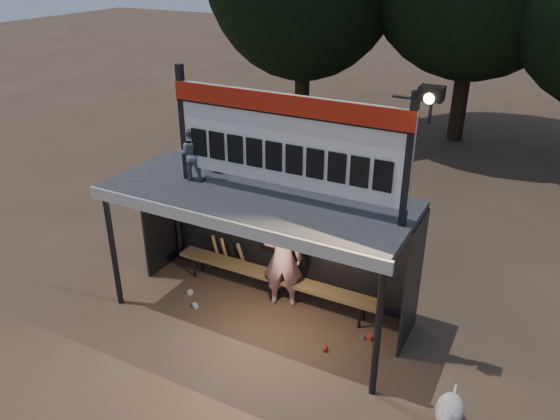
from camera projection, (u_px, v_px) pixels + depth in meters
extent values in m
plane|color=#503828|center=(260.00, 313.00, 9.66)|extent=(80.00, 80.00, 0.00)
imported|color=white|center=(283.00, 258.00, 9.50)|extent=(0.81, 0.66, 1.91)
imported|color=gray|center=(192.00, 153.00, 9.00)|extent=(0.53, 0.47, 0.91)
imported|color=#A7191B|center=(218.00, 146.00, 9.34)|extent=(0.50, 0.39, 0.91)
cube|color=#373739|center=(257.00, 197.00, 8.68)|extent=(5.00, 2.00, 0.12)
cube|color=beige|center=(222.00, 225.00, 7.88)|extent=(5.10, 0.06, 0.20)
cylinder|color=black|center=(113.00, 250.00, 9.47)|extent=(0.10, 0.10, 2.20)
cylinder|color=black|center=(378.00, 332.00, 7.46)|extent=(0.10, 0.10, 2.20)
cylinder|color=black|center=(177.00, 210.00, 10.91)|extent=(0.10, 0.10, 2.20)
cylinder|color=black|center=(413.00, 270.00, 8.89)|extent=(0.10, 0.10, 2.20)
cube|color=black|center=(286.00, 234.00, 9.98)|extent=(5.00, 0.04, 2.20)
cube|color=black|center=(160.00, 217.00, 10.63)|extent=(0.04, 1.00, 2.20)
cube|color=black|center=(413.00, 283.00, 8.53)|extent=(0.04, 1.00, 2.20)
cylinder|color=black|center=(286.00, 182.00, 9.52)|extent=(5.00, 0.06, 0.06)
cube|color=black|center=(184.00, 124.00, 8.80)|extent=(0.10, 0.10, 1.90)
cube|color=black|center=(409.00, 162.00, 7.25)|extent=(0.10, 0.10, 1.90)
cube|color=white|center=(285.00, 141.00, 8.03)|extent=(3.80, 0.08, 1.40)
cube|color=#B71E0D|center=(284.00, 104.00, 7.74)|extent=(3.80, 0.04, 0.28)
cube|color=black|center=(284.00, 115.00, 7.81)|extent=(3.80, 0.02, 0.03)
cube|color=black|center=(199.00, 142.00, 8.74)|extent=(0.27, 0.03, 0.45)
cube|color=black|center=(217.00, 146.00, 8.60)|extent=(0.27, 0.03, 0.45)
cube|color=black|center=(235.00, 149.00, 8.45)|extent=(0.27, 0.03, 0.45)
cube|color=black|center=(254.00, 153.00, 8.31)|extent=(0.27, 0.03, 0.45)
cube|color=black|center=(274.00, 156.00, 8.17)|extent=(0.27, 0.03, 0.45)
cube|color=black|center=(294.00, 160.00, 8.03)|extent=(0.27, 0.03, 0.45)
cube|color=black|center=(315.00, 164.00, 7.88)|extent=(0.27, 0.03, 0.45)
cube|color=black|center=(337.00, 168.00, 7.74)|extent=(0.27, 0.03, 0.45)
cube|color=black|center=(359.00, 172.00, 7.60)|extent=(0.27, 0.03, 0.45)
cube|color=black|center=(383.00, 176.00, 7.46)|extent=(0.27, 0.03, 0.45)
cylinder|color=black|center=(412.00, 98.00, 6.90)|extent=(0.50, 0.04, 0.04)
cylinder|color=black|center=(430.00, 112.00, 6.86)|extent=(0.04, 0.04, 0.30)
cube|color=black|center=(432.00, 93.00, 6.72)|extent=(0.30, 0.22, 0.18)
sphere|color=#FFD88C|center=(429.00, 98.00, 6.66)|extent=(0.14, 0.14, 0.14)
cube|color=olive|center=(274.00, 276.00, 9.90)|extent=(4.00, 0.35, 0.06)
cylinder|color=black|center=(195.00, 267.00, 10.62)|extent=(0.05, 0.05, 0.45)
cylinder|color=black|center=(202.00, 261.00, 10.81)|extent=(0.05, 0.05, 0.45)
cylinder|color=black|center=(271.00, 290.00, 9.91)|extent=(0.05, 0.05, 0.45)
cylinder|color=black|center=(277.00, 283.00, 10.10)|extent=(0.05, 0.05, 0.45)
cylinder|color=black|center=(359.00, 317.00, 9.19)|extent=(0.05, 0.05, 0.45)
cylinder|color=black|center=(364.00, 309.00, 9.39)|extent=(0.05, 0.05, 0.45)
cylinder|color=#2F2115|center=(302.00, 77.00, 18.49)|extent=(0.50, 0.50, 3.74)
cylinder|color=black|center=(463.00, 77.00, 17.49)|extent=(0.50, 0.50, 4.18)
ellipsoid|color=white|center=(449.00, 410.00, 7.29)|extent=(0.36, 0.58, 0.36)
sphere|color=beige|center=(446.00, 419.00, 7.02)|extent=(0.22, 0.22, 0.22)
cone|color=beige|center=(442.00, 413.00, 6.98)|extent=(0.06, 0.06, 0.07)
cone|color=beige|center=(450.00, 416.00, 6.94)|extent=(0.06, 0.06, 0.07)
cylinder|color=beige|center=(445.00, 409.00, 7.54)|extent=(0.05, 0.05, 0.18)
cylinder|color=beige|center=(456.00, 413.00, 7.47)|extent=(0.05, 0.05, 0.18)
cylinder|color=silver|center=(455.00, 391.00, 7.49)|extent=(0.04, 0.16, 0.14)
cylinder|color=#997247|center=(217.00, 252.00, 10.73)|extent=(0.07, 0.27, 0.84)
cylinder|color=#A67C4D|center=(225.00, 255.00, 10.64)|extent=(0.09, 0.30, 0.83)
cylinder|color=black|center=(234.00, 257.00, 10.56)|extent=(0.08, 0.33, 0.83)
cylinder|color=olive|center=(243.00, 260.00, 10.48)|extent=(0.09, 0.35, 0.82)
cube|color=red|center=(370.00, 337.00, 8.99)|extent=(0.12, 0.09, 0.08)
cylinder|color=#AFAFB4|center=(364.00, 336.00, 9.02)|extent=(0.11, 0.14, 0.07)
cube|color=beige|center=(190.00, 292.00, 10.16)|extent=(0.09, 0.11, 0.08)
cylinder|color=#A72A1C|center=(325.00, 348.00, 8.76)|extent=(0.11, 0.14, 0.07)
cube|color=#BCBCC2|center=(195.00, 306.00, 9.78)|extent=(0.12, 0.11, 0.08)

